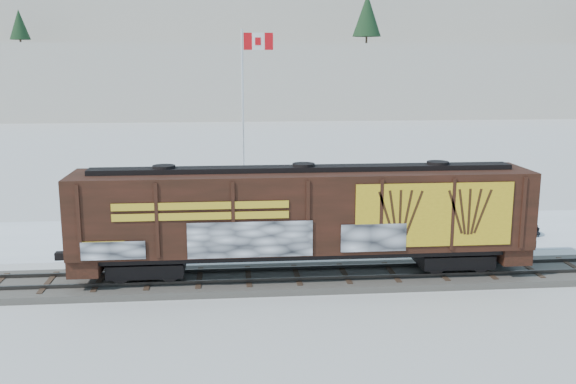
{
  "coord_description": "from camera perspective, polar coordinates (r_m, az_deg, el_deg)",
  "views": [
    {
      "loc": [
        -2.7,
        -25.18,
        8.86
      ],
      "look_at": [
        -0.09,
        3.0,
        3.19
      ],
      "focal_mm": 40.0,
      "sensor_mm": 36.0,
      "label": 1
    }
  ],
  "objects": [
    {
      "name": "rail_track",
      "position": [
        26.78,
        0.79,
        -7.67
      ],
      "size": [
        50.0,
        3.4,
        0.43
      ],
      "color": "#59544C",
      "rests_on": "ground"
    },
    {
      "name": "car_dark",
      "position": [
        35.0,
        18.34,
        -2.79
      ],
      "size": [
        4.8,
        3.06,
        1.29
      ],
      "primitive_type": "imported",
      "rotation": [
        0.0,
        0.0,
        1.87
      ],
      "color": "black",
      "rests_on": "parking_strip"
    },
    {
      "name": "hillside",
      "position": [
        165.09,
        -4.5,
        13.21
      ],
      "size": [
        360.0,
        110.0,
        93.0
      ],
      "color": "white",
      "rests_on": "ground"
    },
    {
      "name": "parking_strip",
      "position": [
        33.97,
        -0.56,
        -3.77
      ],
      "size": [
        40.0,
        8.0,
        0.03
      ],
      "primitive_type": "cube",
      "color": "white",
      "rests_on": "ground"
    },
    {
      "name": "hopper_railcar",
      "position": [
        26.04,
        1.38,
        -1.92
      ],
      "size": [
        18.41,
        3.06,
        4.42
      ],
      "color": "black",
      "rests_on": "rail_track"
    },
    {
      "name": "car_white",
      "position": [
        33.26,
        5.46,
        -2.63
      ],
      "size": [
        5.4,
        3.42,
        1.68
      ],
      "primitive_type": "imported",
      "rotation": [
        0.0,
        0.0,
        1.22
      ],
      "color": "white",
      "rests_on": "parking_strip"
    },
    {
      "name": "car_silver",
      "position": [
        33.27,
        -1.61,
        -2.82
      ],
      "size": [
        4.33,
        2.21,
        1.41
      ],
      "primitive_type": "imported",
      "rotation": [
        0.0,
        0.0,
        1.71
      ],
      "color": "#A7A9AE",
      "rests_on": "parking_strip"
    },
    {
      "name": "ground",
      "position": [
        26.83,
        0.78,
        -7.96
      ],
      "size": [
        500.0,
        500.0,
        0.0
      ],
      "primitive_type": "plane",
      "color": "white",
      "rests_on": "ground"
    },
    {
      "name": "flagpole",
      "position": [
        39.23,
        -3.83,
        4.14
      ],
      "size": [
        2.3,
        0.9,
        10.87
      ],
      "color": "silver",
      "rests_on": "ground"
    }
  ]
}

